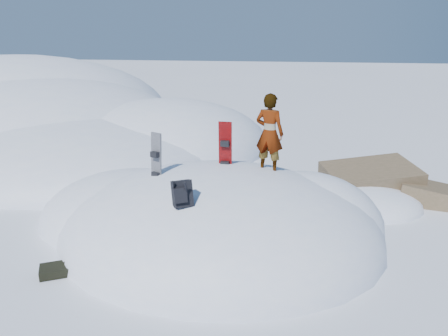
% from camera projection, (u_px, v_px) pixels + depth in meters
% --- Properties ---
extents(ground, '(120.00, 120.00, 0.00)m').
position_uv_depth(ground, '(219.00, 236.00, 9.55)').
color(ground, white).
rests_on(ground, ground).
extents(snow_mound, '(8.00, 6.00, 3.00)m').
position_uv_depth(snow_mound, '(214.00, 231.00, 9.80)').
color(snow_mound, white).
rests_on(snow_mound, ground).
extents(snow_ridge, '(21.50, 18.50, 6.40)m').
position_uv_depth(snow_ridge, '(40.00, 127.00, 20.53)').
color(snow_ridge, white).
rests_on(snow_ridge, ground).
extents(rock_outcrop, '(4.68, 4.41, 1.68)m').
position_uv_depth(rock_outcrop, '(375.00, 197.00, 11.76)').
color(rock_outcrop, brown).
rests_on(rock_outcrop, ground).
extents(snowboard_red, '(0.30, 0.17, 1.59)m').
position_uv_depth(snowboard_red, '(225.00, 156.00, 9.70)').
color(snowboard_red, '#AE090B').
rests_on(snowboard_red, snow_mound).
extents(snowboard_dark, '(0.30, 0.26, 1.49)m').
position_uv_depth(snowboard_dark, '(156.00, 167.00, 9.20)').
color(snowboard_dark, black).
rests_on(snowboard_dark, snow_mound).
extents(backpack, '(0.47, 0.52, 0.57)m').
position_uv_depth(backpack, '(182.00, 194.00, 7.80)').
color(backpack, black).
rests_on(backpack, snow_mound).
extents(gear_pile, '(0.80, 0.64, 0.21)m').
position_uv_depth(gear_pile, '(60.00, 269.00, 8.03)').
color(gear_pile, black).
rests_on(gear_pile, ground).
extents(person, '(0.73, 0.59, 1.73)m').
position_uv_depth(person, '(269.00, 133.00, 9.37)').
color(person, slate).
rests_on(person, snow_mound).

